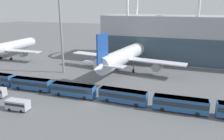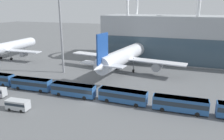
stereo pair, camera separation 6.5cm
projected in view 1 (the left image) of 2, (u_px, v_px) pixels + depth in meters
ground_plane at (91, 102)px, 52.55m from camera, size 440.00×440.00×0.00m
airliner_at_gate_near at (6, 48)px, 92.95m from camera, size 34.50×36.06×12.87m
airliner_at_gate_far at (126, 55)px, 76.57m from camera, size 41.97×44.06×15.00m
shuttle_bus_1 at (31, 83)px, 59.52m from camera, size 11.70×2.97×3.29m
shuttle_bus_2 at (73, 89)px, 55.29m from camera, size 11.63×2.69×3.29m
shuttle_bus_3 at (123, 95)px, 51.52m from camera, size 11.68×2.88×3.29m
shuttle_bus_4 at (180, 104)px, 47.20m from camera, size 11.66×2.79×3.29m
service_van_crossing at (18, 104)px, 48.15m from camera, size 5.30×2.52×2.36m
floodlight_mast at (60, 20)px, 70.77m from camera, size 2.17×2.17×31.38m
lane_stripe_2 at (75, 91)px, 59.23m from camera, size 8.11×1.28×0.01m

